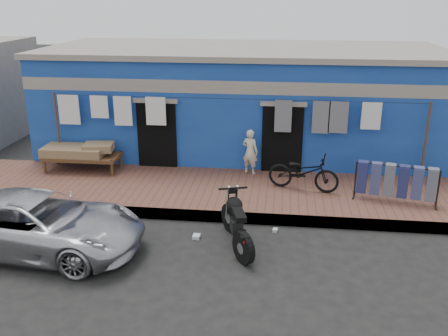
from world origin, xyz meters
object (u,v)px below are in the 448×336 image
seated_person (250,152)px  bicycle (304,168)px  charpoy (83,157)px  car (38,223)px  jeans_rack (396,183)px  motorcycle (237,222)px

seated_person → bicycle: seated_person is taller
charpoy → car: bearing=-80.0°
bicycle → jeans_rack: (2.15, -0.49, -0.10)m
jeans_rack → seated_person: bearing=156.8°
seated_person → motorcycle: bearing=113.5°
jeans_rack → motorcycle: bearing=-147.9°
bicycle → jeans_rack: bearing=-88.8°
jeans_rack → bicycle: bearing=167.2°
bicycle → charpoy: bicycle is taller
seated_person → bicycle: 1.76m
charpoy → jeans_rack: size_ratio=1.08×
seated_person → bicycle: (1.42, -1.04, -0.05)m
car → jeans_rack: bearing=-64.5°
bicycle → jeans_rack: bicycle is taller
car → bicycle: bicycle is taller
car → motorcycle: 3.98m
motorcycle → charpoy: bearing=126.9°
bicycle → car: bearing=136.0°
seated_person → charpoy: bearing=26.9°
motorcycle → jeans_rack: size_ratio=0.91×
car → bicycle: (5.34, 3.35, 0.21)m
car → charpoy: size_ratio=1.99×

